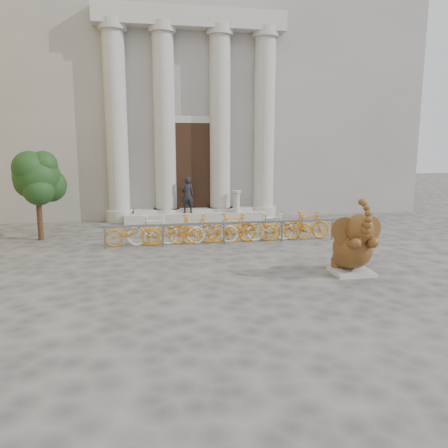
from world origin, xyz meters
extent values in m
plane|color=#474442|center=(0.00, 0.00, 0.00)|extent=(80.00, 80.00, 0.00)
cube|color=gray|center=(0.00, 15.00, 6.00)|extent=(22.00, 10.00, 12.00)
cube|color=#A8A59E|center=(0.00, 9.80, 8.40)|extent=(8.00, 1.00, 0.80)
cube|color=black|center=(0.00, 9.92, 2.30)|extent=(2.40, 0.16, 4.00)
cylinder|color=#A8A59E|center=(-3.20, 9.80, 4.00)|extent=(0.90, 0.90, 8.00)
cylinder|color=#A8A59E|center=(-1.20, 9.80, 4.00)|extent=(0.90, 0.90, 8.00)
cylinder|color=#A8A59E|center=(1.20, 9.80, 4.00)|extent=(0.90, 0.90, 8.00)
cylinder|color=#A8A59E|center=(3.20, 9.80, 4.00)|extent=(0.90, 0.90, 8.00)
cube|color=#A8A59E|center=(0.00, 9.40, 0.18)|extent=(6.00, 1.20, 0.36)
cube|color=#A8A59E|center=(2.91, 0.50, 0.05)|extent=(1.00, 0.91, 0.10)
ellipsoid|color=black|center=(2.92, 0.71, 0.39)|extent=(0.84, 0.80, 0.62)
ellipsoid|color=black|center=(2.91, 0.52, 0.66)|extent=(0.97, 1.19, 1.01)
cylinder|color=black|center=(2.66, 0.85, 0.22)|extent=(0.30, 0.30, 0.25)
cylinder|color=black|center=(3.19, 0.83, 0.22)|extent=(0.30, 0.30, 0.25)
cylinder|color=black|center=(2.69, 0.14, 0.85)|extent=(0.25, 0.59, 0.39)
cylinder|color=black|center=(3.11, 0.13, 0.85)|extent=(0.25, 0.59, 0.39)
ellipsoid|color=black|center=(2.90, 0.17, 1.20)|extent=(0.68, 0.64, 0.78)
cylinder|color=black|center=(2.58, 0.30, 1.16)|extent=(0.64, 0.27, 0.66)
cylinder|color=black|center=(3.24, 0.28, 1.16)|extent=(0.65, 0.23, 0.66)
cone|color=beige|center=(2.78, -0.02, 1.05)|extent=(0.12, 0.23, 0.10)
cone|color=beige|center=(3.01, -0.03, 1.05)|extent=(0.13, 0.23, 0.10)
cube|color=slate|center=(0.38, 4.48, 0.70)|extent=(8.00, 0.06, 0.06)
cylinder|color=slate|center=(-3.42, 4.48, 0.35)|extent=(0.06, 0.06, 0.70)
cylinder|color=slate|center=(-1.62, 4.48, 0.35)|extent=(0.06, 0.06, 0.70)
cylinder|color=slate|center=(0.38, 4.48, 0.35)|extent=(0.06, 0.06, 0.70)
cylinder|color=slate|center=(2.38, 4.48, 0.35)|extent=(0.06, 0.06, 0.70)
cylinder|color=slate|center=(4.18, 4.48, 0.35)|extent=(0.06, 0.06, 0.70)
imported|color=orange|center=(-2.59, 4.73, 0.50)|extent=(1.70, 0.50, 1.00)
imported|color=silver|center=(-1.93, 4.73, 0.50)|extent=(1.66, 0.47, 1.00)
imported|color=orange|center=(-1.27, 4.73, 0.50)|extent=(1.70, 0.50, 1.00)
imported|color=orange|center=(-0.61, 4.73, 0.50)|extent=(1.66, 0.47, 1.00)
imported|color=silver|center=(0.05, 4.73, 0.50)|extent=(1.70, 0.50, 1.00)
imported|color=orange|center=(0.71, 4.73, 0.50)|extent=(1.66, 0.47, 1.00)
imported|color=orange|center=(1.37, 4.73, 0.50)|extent=(1.70, 0.50, 1.00)
imported|color=silver|center=(2.03, 4.73, 0.50)|extent=(1.66, 0.47, 1.00)
imported|color=orange|center=(2.69, 4.73, 0.50)|extent=(1.70, 0.50, 1.00)
imported|color=orange|center=(3.35, 4.73, 0.50)|extent=(1.66, 0.47, 1.00)
cylinder|color=#332114|center=(-5.71, 6.32, 0.93)|extent=(0.19, 0.19, 1.86)
sphere|color=black|center=(-5.71, 6.32, 2.17)|extent=(1.55, 1.55, 1.55)
sphere|color=black|center=(-5.35, 6.53, 1.86)|extent=(1.13, 1.13, 1.13)
sphere|color=black|center=(-6.02, 6.58, 1.96)|extent=(1.03, 1.03, 1.03)
sphere|color=black|center=(-5.61, 6.01, 1.75)|extent=(1.03, 1.03, 1.03)
sphere|color=black|center=(-5.86, 6.11, 2.48)|extent=(1.13, 1.13, 1.13)
sphere|color=black|center=(-5.45, 6.22, 2.58)|extent=(0.93, 0.93, 0.93)
imported|color=black|center=(-0.32, 9.30, 1.14)|extent=(0.61, 0.44, 1.56)
cylinder|color=#A8A59E|center=(1.81, 9.10, 0.42)|extent=(0.39, 0.39, 0.12)
cylinder|color=#A8A59E|center=(1.81, 9.10, 0.80)|extent=(0.27, 0.27, 0.87)
cylinder|color=#A8A59E|center=(1.81, 9.10, 1.26)|extent=(0.39, 0.39, 0.10)
camera|label=1|loc=(-2.22, -9.36, 3.14)|focal=35.00mm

